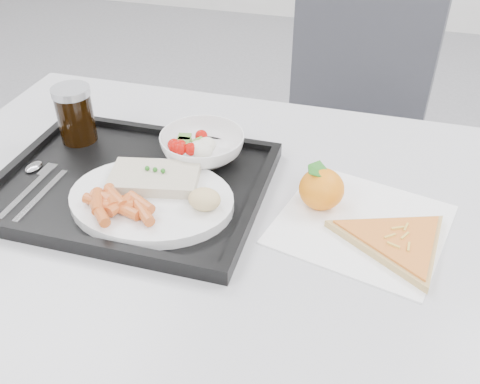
{
  "coord_description": "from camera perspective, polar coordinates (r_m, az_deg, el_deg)",
  "views": [
    {
      "loc": [
        0.19,
        -0.36,
        1.3
      ],
      "look_at": [
        -0.01,
        0.33,
        0.77
      ],
      "focal_mm": 40.0,
      "sensor_mm": 36.0,
      "label": 1
    }
  ],
  "objects": [
    {
      "name": "pizza_slice",
      "position": [
        0.84,
        16.43,
        -5.07
      ],
      "size": [
        0.25,
        0.25,
        0.02
      ],
      "color": "tan",
      "rests_on": "napkin"
    },
    {
      "name": "tray",
      "position": [
        0.94,
        -11.42,
        0.77
      ],
      "size": [
        0.45,
        0.35,
        0.03
      ],
      "color": "black",
      "rests_on": "table"
    },
    {
      "name": "tangerine",
      "position": [
        0.88,
        8.69,
        0.35
      ],
      "size": [
        0.1,
        0.1,
        0.07
      ],
      "color": "orange",
      "rests_on": "napkin"
    },
    {
      "name": "cola_glass",
      "position": [
        1.05,
        -17.2,
        8.02
      ],
      "size": [
        0.07,
        0.07,
        0.11
      ],
      "color": "black",
      "rests_on": "tray"
    },
    {
      "name": "salad_bowl",
      "position": [
        0.97,
        -4.02,
        4.89
      ],
      "size": [
        0.15,
        0.15,
        0.05
      ],
      "color": "white",
      "rests_on": "tray"
    },
    {
      "name": "cutlery",
      "position": [
        0.98,
        -21.03,
        0.95
      ],
      "size": [
        0.08,
        0.17,
        0.01
      ],
      "color": "silver",
      "rests_on": "tray"
    },
    {
      "name": "salad_contents",
      "position": [
        0.95,
        -4.93,
        4.84
      ],
      "size": [
        0.08,
        0.08,
        0.03
      ],
      "color": "#B20B05",
      "rests_on": "salad_bowl"
    },
    {
      "name": "napkin",
      "position": [
        0.87,
        12.84,
        -3.37
      ],
      "size": [
        0.3,
        0.29,
        0.0
      ],
      "color": "white",
      "rests_on": "table"
    },
    {
      "name": "dinner_plate",
      "position": [
        0.87,
        -9.42,
        -0.83
      ],
      "size": [
        0.27,
        0.27,
        0.02
      ],
      "color": "white",
      "rests_on": "tray"
    },
    {
      "name": "chair",
      "position": [
        1.59,
        11.62,
        7.18
      ],
      "size": [
        0.51,
        0.51,
        0.93
      ],
      "color": "#393A40",
      "rests_on": "ground"
    },
    {
      "name": "table",
      "position": [
        0.92,
        0.01,
        -5.34
      ],
      "size": [
        1.2,
        0.8,
        0.75
      ],
      "color": "#B1B1B4",
      "rests_on": "ground"
    },
    {
      "name": "carrot_pile",
      "position": [
        0.84,
        -13.08,
        -1.24
      ],
      "size": [
        0.13,
        0.09,
        0.03
      ],
      "color": "#CB5721",
      "rests_on": "dinner_plate"
    },
    {
      "name": "fish_fillet",
      "position": [
        0.89,
        -9.1,
        1.53
      ],
      "size": [
        0.16,
        0.11,
        0.03
      ],
      "color": "beige",
      "rests_on": "dinner_plate"
    },
    {
      "name": "bread_roll",
      "position": [
        0.82,
        -3.81,
        -0.78
      ],
      "size": [
        0.06,
        0.06,
        0.03
      ],
      "color": "#EDCE8B",
      "rests_on": "dinner_plate"
    }
  ]
}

